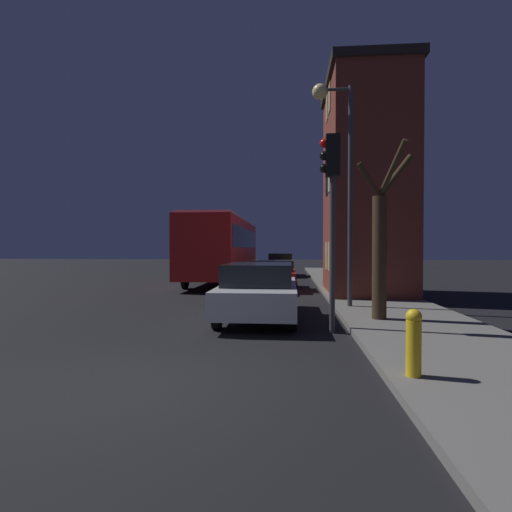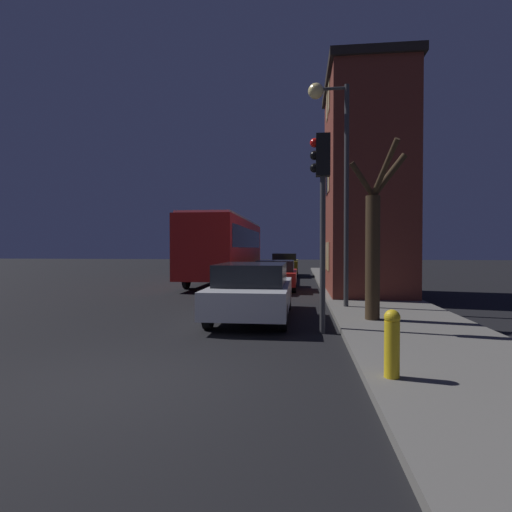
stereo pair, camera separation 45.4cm
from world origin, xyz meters
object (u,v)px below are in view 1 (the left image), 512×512
Objects in this scene: bus at (224,245)px; car_mid_lane at (275,274)px; traffic_light at (331,191)px; bare_tree at (381,245)px; fire_hydrant at (414,341)px; car_far_lane at (281,264)px; streetlamp at (337,150)px; car_near_lane at (259,290)px.

bus reaches higher than car_mid_lane.
traffic_light is 13.55m from bus.
bare_tree is 4.61m from fire_hydrant.
car_far_lane is 4.71× the size of fire_hydrant.
bus is at bearing -120.76° from car_far_lane.
bare_tree is 4.59× the size of fire_hydrant.
streetlamp reaches higher than car_far_lane.
fire_hydrant is (-0.54, -4.38, -1.32)m from bare_tree.
bare_tree is (0.80, -2.14, -2.82)m from streetlamp.
fire_hydrant is at bearing -96.97° from bare_tree.
traffic_light reaches higher than bare_tree.
traffic_light is 3.30m from car_near_lane.
car_mid_lane is at bearing 88.98° from car_near_lane.
traffic_light is at bearing -98.82° from streetlamp.
car_near_lane is 5.19× the size of fire_hydrant.
traffic_light is 4.74× the size of fire_hydrant.
bare_tree is at bearing -80.45° from car_far_lane.
car_near_lane is 1.10× the size of car_far_lane.
streetlamp is at bearing -62.36° from bus.
bare_tree is at bearing -10.16° from car_near_lane.
car_mid_lane is at bearing -90.34° from car_far_lane.
bare_tree is 0.88× the size of car_near_lane.
car_near_lane is 7.37m from car_mid_lane.
car_near_lane is (2.79, -11.10, -1.28)m from bus.
car_mid_lane is (0.13, 7.37, -0.07)m from car_near_lane.
bus is 16.92m from fire_hydrant.
bare_tree reaches higher than car_near_lane.
bare_tree is at bearing 40.36° from traffic_light.
bus is 12.87× the size of fire_hydrant.
streetlamp is 3.69m from traffic_light.
bus is at bearing 109.33° from traffic_light.
streetlamp is 15.16m from car_far_lane.
car_far_lane is (-1.50, 17.75, -2.29)m from traffic_light.
fire_hydrant is (0.26, -6.52, -4.15)m from streetlamp.
streetlamp reaches higher than bare_tree.
car_near_lane is at bearing -91.02° from car_mid_lane.
traffic_light reaches higher than car_mid_lane.
bare_tree is 12.99m from bus.
car_near_lane is (-1.68, 1.64, -2.32)m from traffic_light.
fire_hydrant is at bearing -76.83° from traffic_light.
car_near_lane is at bearing 135.63° from traffic_light.
car_far_lane reaches higher than car_near_lane.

